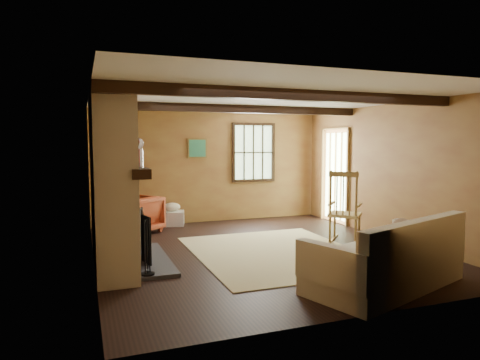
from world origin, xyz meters
name	(u,v)px	position (x,y,z in m)	size (l,w,h in m)	color
ground	(260,251)	(0.00, 0.00, 0.00)	(5.50, 5.50, 0.00)	black
room_envelope	(266,148)	(0.22, 0.26, 1.63)	(5.02, 5.52, 2.44)	olive
fireplace	(113,187)	(-2.23, 0.00, 1.10)	(1.02, 2.30, 2.40)	#A3483F
rug	(276,252)	(0.20, -0.20, 0.00)	(2.50, 3.00, 0.01)	tan
rocking_chair	(345,212)	(1.59, 0.01, 0.53)	(0.96, 0.98, 1.25)	tan
sofa	(390,262)	(0.77, -2.13, 0.30)	(2.30, 1.56, 0.85)	silver
firewood_pile	(115,223)	(-2.03, 2.60, 0.12)	(0.66, 0.12, 0.24)	brown
laundry_basket	(172,218)	(-0.90, 2.55, 0.15)	(0.50, 0.38, 0.30)	silver
basket_pillow	(172,207)	(-0.90, 2.55, 0.39)	(0.36, 0.28, 0.18)	silver
armchair	(137,215)	(-1.66, 2.06, 0.35)	(0.75, 0.78, 0.71)	#BF6026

